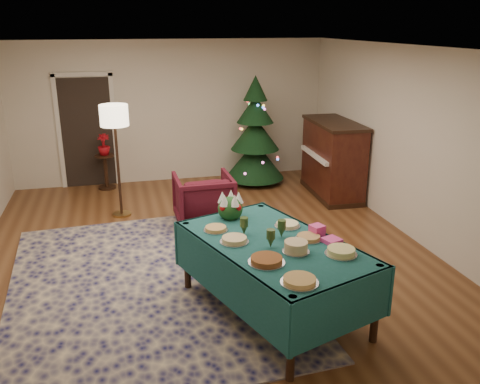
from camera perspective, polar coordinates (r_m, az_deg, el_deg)
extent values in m
plane|color=#593319|center=(7.05, -3.85, -6.65)|extent=(7.00, 7.00, 0.00)
plane|color=white|center=(6.38, -4.39, 15.85)|extent=(7.00, 7.00, 0.00)
plane|color=beige|center=(9.98, -7.65, 8.90)|extent=(6.00, 0.00, 6.00)
plane|color=beige|center=(3.41, 6.39, -10.43)|extent=(6.00, 0.00, 6.00)
plane|color=beige|center=(7.67, 18.64, 5.19)|extent=(0.00, 7.00, 7.00)
cube|color=black|center=(9.98, -16.77, 6.35)|extent=(0.92, 0.02, 2.04)
cube|color=silver|center=(10.01, -19.65, 6.26)|extent=(0.08, 0.04, 2.14)
cube|color=silver|center=(9.95, -13.90, 6.74)|extent=(0.08, 0.04, 2.14)
cube|color=silver|center=(9.82, -17.36, 12.50)|extent=(1.08, 0.04, 0.08)
cube|color=#121345|center=(6.31, -10.19, -10.02)|extent=(3.45, 4.39, 0.02)
cylinder|color=black|center=(4.55, 5.77, -16.12)|extent=(0.08, 0.08, 0.83)
cylinder|color=black|center=(5.96, -5.97, -7.21)|extent=(0.08, 0.08, 0.83)
cylinder|color=black|center=(5.17, 15.04, -12.06)|extent=(0.08, 0.08, 0.83)
cylinder|color=black|center=(6.45, 2.31, -5.04)|extent=(0.08, 0.08, 0.83)
cube|color=#154C43|center=(5.30, 3.80, -5.86)|extent=(1.84, 2.39, 0.04)
cube|color=#154C43|center=(6.19, -2.04, -4.53)|extent=(1.20, 0.44, 0.52)
cube|color=#154C43|center=(4.71, 11.52, -12.81)|extent=(1.20, 0.44, 0.52)
cube|color=#154C43|center=(5.75, 8.58, -6.63)|extent=(0.73, 2.03, 0.52)
cube|color=#154C43|center=(5.10, -1.74, -9.83)|extent=(0.73, 2.03, 0.52)
cylinder|color=silver|center=(4.52, 6.69, -10.06)|extent=(0.34, 0.34, 0.01)
cylinder|color=tan|center=(4.51, 6.70, -9.77)|extent=(0.29, 0.29, 0.04)
cylinder|color=silver|center=(5.10, 11.26, -6.85)|extent=(0.32, 0.32, 0.01)
cylinder|color=#D8D172|center=(5.09, 11.28, -6.50)|extent=(0.27, 0.27, 0.06)
cylinder|color=silver|center=(4.85, 2.99, -7.88)|extent=(0.35, 0.35, 0.01)
cylinder|color=brown|center=(4.84, 3.00, -7.57)|extent=(0.30, 0.30, 0.04)
cylinder|color=silver|center=(5.09, 6.28, -6.65)|extent=(0.27, 0.27, 0.01)
cylinder|color=tan|center=(5.06, 6.30, -6.08)|extent=(0.23, 0.23, 0.10)
cylinder|color=silver|center=(5.38, 7.69, -5.25)|extent=(0.28, 0.28, 0.01)
cylinder|color=#B2844C|center=(5.37, 7.70, -5.03)|extent=(0.24, 0.24, 0.03)
cylinder|color=silver|center=(5.27, -0.64, -5.60)|extent=(0.30, 0.30, 0.01)
cylinder|color=#D8BF7F|center=(5.26, -0.64, -5.31)|extent=(0.26, 0.26, 0.04)
cylinder|color=silver|center=(5.69, 5.33, -3.83)|extent=(0.29, 0.29, 0.01)
cylinder|color=#F2EACC|center=(5.68, 5.34, -3.61)|extent=(0.25, 0.25, 0.03)
cylinder|color=silver|center=(5.56, -2.74, -4.30)|extent=(0.27, 0.27, 0.01)
cylinder|color=tan|center=(5.55, -2.74, -4.07)|extent=(0.23, 0.23, 0.03)
cone|color=#2D471E|center=(5.44, 0.45, -4.31)|extent=(0.08, 0.08, 0.10)
cylinder|color=#2D471E|center=(5.40, 0.46, -3.38)|extent=(0.09, 0.09, 0.10)
cone|color=#2D471E|center=(5.39, 4.69, -4.60)|extent=(0.08, 0.08, 0.10)
cylinder|color=#2D471E|center=(5.35, 4.71, -3.67)|extent=(0.09, 0.09, 0.10)
cone|color=#2D471E|center=(5.15, 3.46, -5.71)|extent=(0.08, 0.08, 0.10)
cylinder|color=#2D471E|center=(5.11, 3.48, -4.75)|extent=(0.09, 0.09, 0.10)
cube|color=#EC4199|center=(5.34, 10.26, -5.38)|extent=(0.21, 0.21, 0.04)
cube|color=#ED4296|center=(5.49, 8.65, -4.26)|extent=(0.17, 0.17, 0.11)
sphere|color=#1E4C1E|center=(5.88, -1.10, -1.89)|extent=(0.29, 0.29, 0.29)
cone|color=white|center=(5.85, -0.15, -0.59)|extent=(0.11, 0.11, 0.13)
cone|color=white|center=(5.92, -1.02, -0.35)|extent=(0.11, 0.11, 0.13)
cone|color=white|center=(5.87, -2.00, -0.55)|extent=(0.11, 0.11, 0.13)
cone|color=white|center=(5.76, -1.76, -0.92)|extent=(0.11, 0.11, 0.13)
cone|color=white|center=(5.75, -0.59, -0.95)|extent=(0.11, 0.11, 0.13)
sphere|color=#B20C0F|center=(5.95, -0.30, -1.19)|extent=(0.08, 0.08, 0.08)
sphere|color=#B20C0F|center=(5.94, -1.96, -1.22)|extent=(0.08, 0.08, 0.08)
sphere|color=#B20C0F|center=(5.78, -1.92, -1.80)|extent=(0.08, 0.08, 0.08)
sphere|color=#B20C0F|center=(5.78, -0.21, -1.76)|extent=(0.08, 0.08, 0.08)
imported|color=#4B101C|center=(7.83, -4.12, -0.56)|extent=(0.86, 0.81, 0.88)
cylinder|color=#A57F3F|center=(8.52, -13.13, -2.42)|extent=(0.31, 0.31, 0.03)
cylinder|color=black|center=(8.27, -13.53, 2.77)|extent=(0.04, 0.04, 1.64)
cylinder|color=#FFEABF|center=(8.10, -13.97, 8.35)|extent=(0.44, 0.44, 0.33)
cylinder|color=black|center=(9.95, -14.68, 0.51)|extent=(0.33, 0.33, 0.04)
cylinder|color=black|center=(9.86, -14.82, 2.17)|extent=(0.07, 0.07, 0.60)
cylinder|color=black|center=(9.78, -14.97, 3.96)|extent=(0.36, 0.36, 0.03)
imported|color=#A00B13|center=(9.75, -15.03, 4.67)|extent=(0.22, 0.40, 0.22)
cylinder|color=black|center=(9.98, 1.65, 1.57)|extent=(0.12, 0.12, 0.17)
cone|color=black|center=(9.87, 1.67, 3.69)|extent=(1.44, 1.44, 0.72)
cone|color=black|center=(9.75, 1.70, 6.62)|extent=(1.18, 1.18, 0.62)
cone|color=black|center=(9.67, 1.73, 9.31)|extent=(0.89, 0.89, 0.52)
cone|color=black|center=(9.61, 1.75, 11.62)|extent=(0.58, 0.58, 0.46)
cube|color=black|center=(9.42, 10.17, -0.02)|extent=(0.74, 1.57, 0.09)
cube|color=black|center=(9.24, 10.39, 3.68)|extent=(0.71, 1.54, 1.26)
cube|color=black|center=(9.10, 10.62, 7.63)|extent=(0.76, 1.59, 0.05)
cube|color=white|center=(9.10, 8.51, 4.12)|extent=(0.19, 1.30, 0.06)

